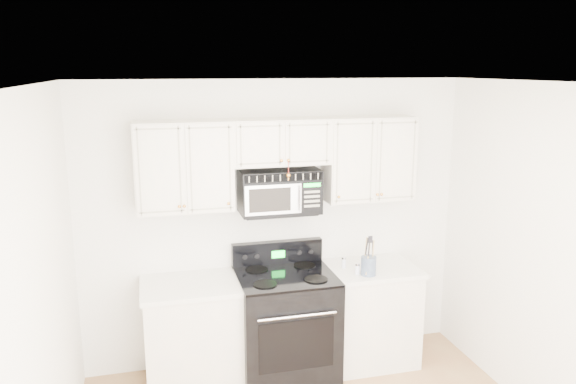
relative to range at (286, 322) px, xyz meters
name	(u,v)px	position (x,y,z in m)	size (l,w,h in m)	color
room	(340,298)	(0.00, -1.40, 0.82)	(3.51, 3.51, 2.61)	#9D8154
base_cabinet_left	(194,337)	(-0.80, 0.04, -0.06)	(0.86, 0.65, 0.92)	silver
base_cabinet_right	(367,317)	(0.80, 0.04, -0.06)	(0.86, 0.65, 0.92)	silver
range	(286,322)	(0.00, 0.00, 0.00)	(0.84, 0.76, 1.14)	black
upper_cabinets	(280,158)	(0.00, 0.19, 1.45)	(2.44, 0.37, 0.75)	silver
microwave	(279,191)	(-0.01, 0.17, 1.16)	(0.69, 0.40, 0.38)	black
utensil_crock	(368,265)	(0.71, -0.15, 0.53)	(0.13, 0.13, 0.35)	slate
shaker_salt	(344,262)	(0.56, 0.07, 0.49)	(0.04, 0.04, 0.10)	silver
shaker_pepper	(357,269)	(0.62, -0.11, 0.49)	(0.04, 0.04, 0.10)	silver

